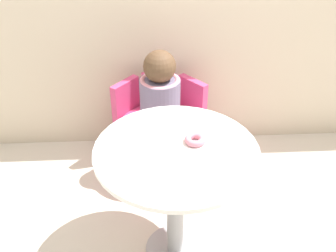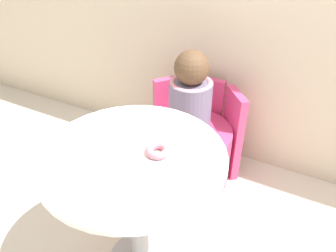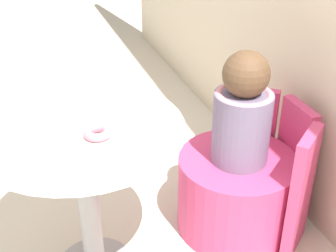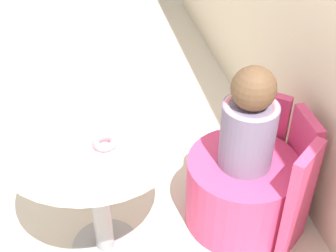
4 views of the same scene
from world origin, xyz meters
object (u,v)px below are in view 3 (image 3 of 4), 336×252
(round_table, at_px, (84,162))
(donut, at_px, (98,133))
(tub_chair, at_px, (235,192))
(child_figure, at_px, (243,113))

(round_table, bearing_deg, donut, 26.32)
(tub_chair, relative_size, child_figure, 1.06)
(tub_chair, distance_m, donut, 0.87)
(tub_chair, bearing_deg, donut, -77.76)
(child_figure, xyz_separation_m, donut, (0.14, -0.66, 0.11))
(round_table, relative_size, donut, 7.63)
(donut, bearing_deg, tub_chair, 102.24)
(round_table, xyz_separation_m, donut, (0.09, 0.05, 0.17))
(round_table, distance_m, tub_chair, 0.80)
(round_table, height_order, donut, donut)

